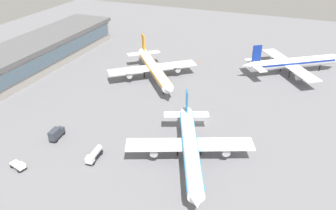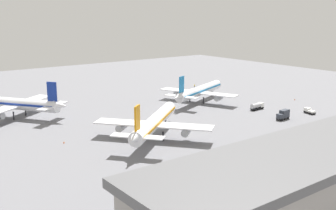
{
  "view_description": "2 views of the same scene",
  "coord_description": "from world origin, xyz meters",
  "px_view_note": "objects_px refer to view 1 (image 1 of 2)",
  "views": [
    {
      "loc": [
        85.44,
        23.44,
        55.07
      ],
      "look_at": [
        1.79,
        -9.68,
        5.03
      ],
      "focal_mm": 35.56,
      "sensor_mm": 36.0,
      "label": 1
    },
    {
      "loc": [
        -91.3,
        -121.33,
        36.57
      ],
      "look_at": [
        -0.34,
        -1.23,
        2.16
      ],
      "focal_mm": 44.12,
      "sensor_mm": 36.0,
      "label": 2
    }
  ],
  "objects_px": {
    "airplane_taxiing": "(292,63)",
    "safety_cone_mid_apron": "(198,62)",
    "pushback_tractor": "(19,166)",
    "fuel_truck": "(94,155)",
    "airplane_at_gate": "(190,146)",
    "catering_truck": "(56,134)",
    "airplane_distant": "(154,68)"
  },
  "relations": [
    {
      "from": "airplane_at_gate",
      "to": "airplane_taxiing",
      "type": "xyz_separation_m",
      "value": [
        -68.71,
        20.57,
        0.29
      ]
    },
    {
      "from": "airplane_at_gate",
      "to": "fuel_truck",
      "type": "relative_size",
      "value": 6.16
    },
    {
      "from": "airplane_taxiing",
      "to": "fuel_truck",
      "type": "distance_m",
      "value": 89.03
    },
    {
      "from": "airplane_distant",
      "to": "pushback_tractor",
      "type": "relative_size",
      "value": 7.72
    },
    {
      "from": "pushback_tractor",
      "to": "catering_truck",
      "type": "xyz_separation_m",
      "value": [
        -14.54,
        0.36,
        0.73
      ]
    },
    {
      "from": "safety_cone_mid_apron",
      "to": "pushback_tractor",
      "type": "bearing_deg",
      "value": -13.85
    },
    {
      "from": "fuel_truck",
      "to": "safety_cone_mid_apron",
      "type": "height_order",
      "value": "fuel_truck"
    },
    {
      "from": "airplane_taxiing",
      "to": "airplane_distant",
      "type": "bearing_deg",
      "value": 172.48
    },
    {
      "from": "airplane_distant",
      "to": "safety_cone_mid_apron",
      "type": "height_order",
      "value": "airplane_distant"
    },
    {
      "from": "airplane_at_gate",
      "to": "airplane_distant",
      "type": "bearing_deg",
      "value": -168.34
    },
    {
      "from": "airplane_at_gate",
      "to": "airplane_taxiing",
      "type": "distance_m",
      "value": 71.72
    },
    {
      "from": "airplane_taxiing",
      "to": "catering_truck",
      "type": "distance_m",
      "value": 94.27
    },
    {
      "from": "pushback_tractor",
      "to": "fuel_truck",
      "type": "bearing_deg",
      "value": 48.11
    },
    {
      "from": "airplane_at_gate",
      "to": "airplane_taxiing",
      "type": "bearing_deg",
      "value": 140.91
    },
    {
      "from": "airplane_at_gate",
      "to": "fuel_truck",
      "type": "height_order",
      "value": "airplane_at_gate"
    },
    {
      "from": "airplane_distant",
      "to": "safety_cone_mid_apron",
      "type": "distance_m",
      "value": 26.46
    },
    {
      "from": "airplane_distant",
      "to": "catering_truck",
      "type": "bearing_deg",
      "value": -50.36
    },
    {
      "from": "fuel_truck",
      "to": "airplane_at_gate",
      "type": "bearing_deg",
      "value": 105.33
    },
    {
      "from": "catering_truck",
      "to": "safety_cone_mid_apron",
      "type": "xyz_separation_m",
      "value": [
        -71.2,
        20.78,
        -1.4
      ]
    },
    {
      "from": "pushback_tractor",
      "to": "safety_cone_mid_apron",
      "type": "height_order",
      "value": "pushback_tractor"
    },
    {
      "from": "airplane_at_gate",
      "to": "airplane_taxiing",
      "type": "height_order",
      "value": "airplane_taxiing"
    },
    {
      "from": "safety_cone_mid_apron",
      "to": "airplane_at_gate",
      "type": "bearing_deg",
      "value": 15.08
    },
    {
      "from": "airplane_taxiing",
      "to": "safety_cone_mid_apron",
      "type": "bearing_deg",
      "value": 148.33
    },
    {
      "from": "pushback_tractor",
      "to": "fuel_truck",
      "type": "xyz_separation_m",
      "value": [
        -10.46,
        15.6,
        0.42
      ]
    },
    {
      "from": "catering_truck",
      "to": "fuel_truck",
      "type": "height_order",
      "value": "catering_truck"
    },
    {
      "from": "airplane_at_gate",
      "to": "catering_truck",
      "type": "relative_size",
      "value": 6.88
    },
    {
      "from": "airplane_distant",
      "to": "pushback_tractor",
      "type": "distance_m",
      "value": 63.13
    },
    {
      "from": "airplane_taxiing",
      "to": "pushback_tractor",
      "type": "bearing_deg",
      "value": -158.85
    },
    {
      "from": "pushback_tractor",
      "to": "fuel_truck",
      "type": "distance_m",
      "value": 18.79
    },
    {
      "from": "airplane_taxiing",
      "to": "catering_truck",
      "type": "bearing_deg",
      "value": -163.65
    },
    {
      "from": "airplane_distant",
      "to": "catering_truck",
      "type": "distance_m",
      "value": 48.74
    },
    {
      "from": "catering_truck",
      "to": "safety_cone_mid_apron",
      "type": "bearing_deg",
      "value": -22.13
    }
  ]
}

